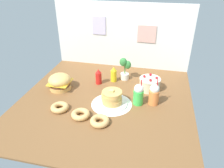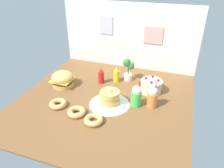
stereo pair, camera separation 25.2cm
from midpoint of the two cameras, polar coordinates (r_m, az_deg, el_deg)
name	(u,v)px [view 1 (the left image)]	position (r cm, az deg, el deg)	size (l,w,h in cm)	color
ground_plane	(105,101)	(249.68, -4.69, -4.57)	(196.24, 199.42, 2.00)	brown
back_wall	(122,36)	(316.63, 0.30, 12.64)	(196.24, 4.20, 93.72)	silver
doily_mat	(112,104)	(241.76, -3.11, -5.42)	(45.65, 45.65, 0.40)	white
burger	(60,82)	(277.73, -16.24, 0.51)	(27.52, 27.52, 19.84)	#DBA859
pancake_stack	(112,98)	(237.73, -3.12, -3.95)	(35.28, 35.28, 18.16)	white
layer_cake	(150,84)	(267.01, 7.34, -0.04)	(25.90, 25.90, 18.88)	beige
ketchup_bottle	(99,77)	(279.66, -6.18, 1.84)	(7.89, 7.89, 20.75)	red
mustard_bottle	(114,75)	(283.96, -2.09, 2.45)	(7.89, 7.89, 20.75)	yellow
cream_soda_cup	(138,94)	(236.42, 4.03, -2.86)	(11.41, 11.41, 31.15)	green
orange_float_cup	(154,94)	(238.34, 8.16, -2.82)	(11.41, 11.41, 31.15)	orange
donut_pink_glaze	(60,107)	(241.31, -16.69, -6.04)	(19.30, 19.30, 5.81)	tan
donut_chocolate	(81,114)	(225.92, -11.55, -7.98)	(19.30, 19.30, 5.81)	tan
donut_vanilla	(100,121)	(214.43, -6.71, -9.83)	(19.30, 19.30, 5.81)	tan
potted_plant	(125,68)	(285.89, 0.87, 4.28)	(15.41, 11.73, 31.65)	white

